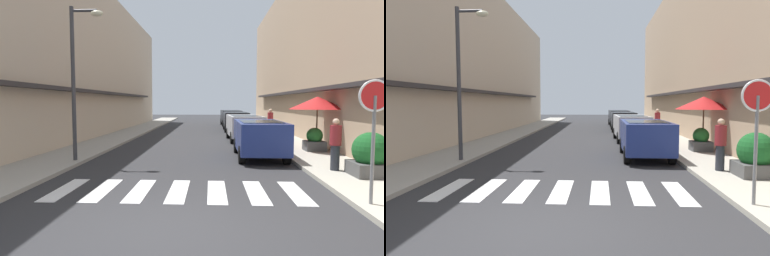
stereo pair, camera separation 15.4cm
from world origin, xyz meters
TOP-DOWN VIEW (x-y plane):
  - ground_plane at (0.00, 14.82)m, footprint 81.53×81.53m
  - sidewalk_left at (-4.90, 14.82)m, footprint 2.27×51.88m
  - sidewalk_right at (4.90, 14.82)m, footprint 2.27×51.88m
  - building_row_left at (-8.53, 15.68)m, footprint 5.50×35.35m
  - building_row_right at (8.53, 15.68)m, footprint 5.50×35.35m
  - crosswalk at (-0.00, 2.54)m, footprint 6.15×2.20m
  - parked_car_near at (2.71, 7.67)m, footprint 1.83×4.02m
  - parked_car_mid at (2.71, 13.57)m, footprint 1.91×4.14m
  - parked_car_far at (2.71, 20.33)m, footprint 1.82×4.25m
  - parked_car_distant at (2.71, 26.44)m, footprint 1.89×4.29m
  - round_street_sign at (4.06, 1.33)m, footprint 0.65×0.07m
  - street_lamp at (-3.89, 6.13)m, footprint 1.19×0.28m
  - cafe_umbrella at (5.40, 9.21)m, footprint 2.41×2.41m
  - planter_corner at (5.30, 4.04)m, footprint 1.02×1.02m
  - planter_midblock at (5.27, 9.03)m, footprint 0.82×0.82m
  - pedestrian_walking_near at (4.59, 4.78)m, footprint 0.34×0.34m
  - pedestrian_walking_far at (4.45, 15.16)m, footprint 0.34×0.34m

SIDE VIEW (x-z plane):
  - ground_plane at x=0.00m, z-range 0.00..0.00m
  - crosswalk at x=0.00m, z-range 0.00..0.01m
  - sidewalk_left at x=-4.90m, z-range 0.00..0.12m
  - sidewalk_right at x=4.90m, z-range 0.00..0.12m
  - planter_midblock at x=5.27m, z-range 0.07..1.06m
  - planter_corner at x=5.30m, z-range 0.08..1.32m
  - parked_car_near at x=2.71m, z-range 0.19..1.66m
  - parked_car_mid at x=2.71m, z-range 0.19..1.66m
  - parked_car_distant at x=2.71m, z-range 0.19..1.66m
  - parked_car_far at x=2.71m, z-range 0.19..1.66m
  - pedestrian_walking_near at x=4.59m, z-range 0.16..1.74m
  - pedestrian_walking_far at x=4.45m, z-range 0.16..1.85m
  - round_street_sign at x=4.06m, z-range 0.79..3.32m
  - cafe_umbrella at x=5.40m, z-range 1.00..3.33m
  - street_lamp at x=-3.89m, z-range 0.72..6.13m
  - building_row_left at x=-8.53m, z-range 0.00..9.64m
  - building_row_right at x=8.53m, z-range 0.00..10.57m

